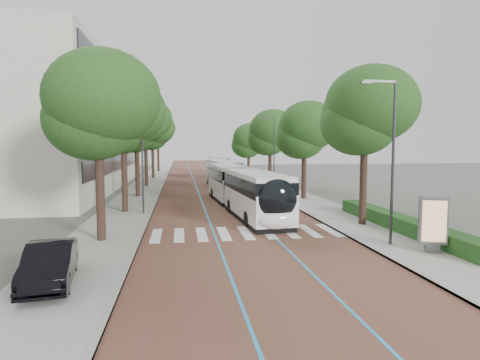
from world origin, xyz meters
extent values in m
plane|color=#51544C|center=(0.00, 0.00, 0.00)|extent=(160.00, 160.00, 0.00)
cube|color=brown|center=(0.00, 40.00, 0.01)|extent=(11.00, 140.00, 0.02)
cube|color=gray|center=(-7.50, 40.00, 0.06)|extent=(4.00, 140.00, 0.12)
cube|color=gray|center=(7.50, 40.00, 0.06)|extent=(4.00, 140.00, 0.12)
cube|color=gray|center=(-5.60, 40.00, 0.06)|extent=(0.20, 140.00, 0.14)
cube|color=gray|center=(5.60, 40.00, 0.06)|extent=(0.20, 140.00, 0.14)
cube|color=silver|center=(-4.80, 1.00, 0.03)|extent=(0.55, 3.60, 0.01)
cube|color=silver|center=(-3.55, 1.00, 0.03)|extent=(0.55, 3.60, 0.01)
cube|color=silver|center=(-2.30, 1.00, 0.03)|extent=(0.55, 3.60, 0.01)
cube|color=silver|center=(-1.05, 1.00, 0.03)|extent=(0.55, 3.60, 0.01)
cube|color=silver|center=(0.20, 1.00, 0.03)|extent=(0.55, 3.60, 0.01)
cube|color=silver|center=(1.45, 1.00, 0.03)|extent=(0.55, 3.60, 0.01)
cube|color=silver|center=(2.70, 1.00, 0.03)|extent=(0.55, 3.60, 0.01)
cube|color=silver|center=(3.95, 1.00, 0.03)|extent=(0.55, 3.60, 0.01)
cube|color=silver|center=(5.20, 1.00, 0.03)|extent=(0.55, 3.60, 0.01)
cube|color=#278EC7|center=(-1.60, 40.00, 0.02)|extent=(0.12, 126.00, 0.01)
cube|color=#278EC7|center=(1.60, 40.00, 0.02)|extent=(0.12, 126.00, 0.01)
cube|color=#B2B0A5|center=(-19.50, 28.00, 7.00)|extent=(18.00, 40.00, 14.00)
cube|color=black|center=(-10.45, 28.00, 3.00)|extent=(0.12, 38.00, 1.60)
cube|color=black|center=(-10.45, 28.00, 6.20)|extent=(0.12, 38.00, 1.60)
cube|color=black|center=(-10.45, 28.00, 9.40)|extent=(0.12, 38.00, 1.60)
cube|color=black|center=(-10.45, 28.00, 12.40)|extent=(0.12, 38.00, 1.60)
cube|color=#1B4016|center=(9.10, 0.00, 0.52)|extent=(1.20, 14.00, 0.80)
cylinder|color=#2F2E31|center=(6.80, -3.00, 4.12)|extent=(0.14, 0.14, 8.00)
cube|color=#2F2E31|center=(6.00, -3.00, 8.02)|extent=(1.70, 0.12, 0.12)
cube|color=#2F2E31|center=(5.30, -3.00, 7.94)|extent=(0.50, 0.20, 0.10)
cylinder|color=#2F2E31|center=(6.80, 22.00, 4.12)|extent=(0.14, 0.14, 8.00)
cube|color=#2F2E31|center=(6.00, 22.00, 8.02)|extent=(1.70, 0.12, 0.12)
cube|color=#2F2E31|center=(5.30, 22.00, 7.94)|extent=(0.50, 0.20, 0.10)
cylinder|color=#2F2E31|center=(-6.10, 8.00, 4.12)|extent=(0.14, 0.14, 8.00)
cylinder|color=black|center=(-7.50, 0.00, 2.40)|extent=(0.44, 0.44, 4.80)
ellipsoid|color=#1C4315|center=(-7.50, 0.00, 6.76)|extent=(5.69, 5.69, 4.83)
cylinder|color=black|center=(-7.50, 9.00, 2.44)|extent=(0.44, 0.44, 4.88)
ellipsoid|color=#1C4315|center=(-7.50, 9.00, 6.87)|extent=(5.64, 5.64, 4.79)
cylinder|color=black|center=(-7.50, 18.00, 2.40)|extent=(0.44, 0.44, 4.80)
ellipsoid|color=#1C4315|center=(-7.50, 18.00, 6.76)|extent=(5.50, 5.50, 4.67)
cylinder|color=black|center=(-7.50, 28.00, 2.68)|extent=(0.44, 0.44, 5.35)
ellipsoid|color=#1C4315|center=(-7.50, 28.00, 7.54)|extent=(5.78, 5.78, 4.91)
cylinder|color=black|center=(-7.50, 40.00, 2.46)|extent=(0.44, 0.44, 4.92)
ellipsoid|color=#1C4315|center=(-7.50, 40.00, 6.93)|extent=(6.13, 6.13, 5.21)
cylinder|color=black|center=(-7.50, 55.00, 2.68)|extent=(0.44, 0.44, 5.37)
ellipsoid|color=#1C4315|center=(-7.50, 55.00, 7.56)|extent=(5.94, 5.94, 5.05)
cylinder|color=black|center=(7.70, 2.00, 2.43)|extent=(0.44, 0.44, 4.86)
ellipsoid|color=#1C4315|center=(7.70, 2.00, 6.85)|extent=(5.56, 5.56, 4.72)
cylinder|color=black|center=(7.70, 14.00, 2.17)|extent=(0.44, 0.44, 4.35)
ellipsoid|color=#1C4315|center=(7.70, 14.00, 6.13)|extent=(5.28, 5.28, 4.49)
cylinder|color=black|center=(7.70, 28.00, 2.24)|extent=(0.44, 0.44, 4.48)
ellipsoid|color=#1C4315|center=(7.70, 28.00, 6.31)|extent=(5.95, 5.95, 5.06)
cylinder|color=black|center=(7.70, 44.00, 1.95)|extent=(0.44, 0.44, 3.89)
ellipsoid|color=#1C4315|center=(7.70, 44.00, 5.49)|extent=(5.93, 5.93, 5.04)
cylinder|color=black|center=(1.15, 10.10, 1.77)|extent=(2.36, 1.07, 2.30)
cube|color=silver|center=(1.54, 4.98, 1.26)|extent=(3.21, 9.52, 1.82)
cube|color=black|center=(1.54, 4.98, 2.40)|extent=(3.23, 9.34, 0.97)
cube|color=silver|center=(1.54, 4.98, 3.04)|extent=(3.14, 9.33, 0.31)
cube|color=black|center=(1.54, 4.98, 0.17)|extent=(3.13, 9.15, 0.35)
cube|color=silver|center=(0.82, 14.40, 1.26)|extent=(3.08, 7.91, 1.82)
cube|color=black|center=(0.82, 14.40, 2.40)|extent=(3.11, 7.76, 0.97)
cube|color=silver|center=(0.82, 14.40, 3.04)|extent=(3.02, 7.75, 0.31)
cube|color=black|center=(0.82, 14.40, 0.17)|extent=(3.01, 7.60, 0.35)
ellipsoid|color=black|center=(1.89, 0.47, 2.00)|extent=(2.43, 1.28, 2.28)
ellipsoid|color=silver|center=(1.89, 0.42, 0.86)|extent=(2.42, 1.18, 1.14)
cylinder|color=black|center=(0.59, 2.62, 0.50)|extent=(0.38, 1.02, 1.00)
cylinder|color=black|center=(2.85, 2.80, 0.50)|extent=(0.38, 1.02, 1.00)
cylinder|color=black|center=(-0.43, 15.98, 0.50)|extent=(0.38, 1.02, 1.00)
cylinder|color=black|center=(1.82, 16.16, 0.50)|extent=(0.38, 1.02, 1.00)
cylinder|color=black|center=(0.18, 7.97, 0.50)|extent=(0.38, 1.02, 1.00)
cylinder|color=black|center=(2.44, 8.14, 0.50)|extent=(0.38, 1.02, 1.00)
cube|color=silver|center=(1.42, 25.05, 1.26)|extent=(3.16, 12.12, 1.82)
cube|color=black|center=(1.42, 25.05, 2.40)|extent=(3.18, 11.88, 0.97)
cube|color=silver|center=(1.42, 25.05, 3.04)|extent=(3.09, 11.88, 0.31)
cube|color=black|center=(1.42, 25.05, 0.17)|extent=(3.08, 11.64, 0.35)
ellipsoid|color=black|center=(1.74, 19.21, 2.00)|extent=(2.41, 1.23, 2.28)
ellipsoid|color=silver|center=(1.75, 19.16, 0.86)|extent=(2.40, 1.13, 1.14)
cylinder|color=black|center=(0.49, 21.39, 0.50)|extent=(0.35, 1.01, 1.00)
cylinder|color=black|center=(2.75, 21.52, 0.50)|extent=(0.35, 1.01, 1.00)
cylinder|color=black|center=(0.08, 28.78, 0.50)|extent=(0.35, 1.01, 1.00)
cylinder|color=black|center=(2.34, 28.91, 0.50)|extent=(0.35, 1.01, 1.00)
cube|color=silver|center=(2.30, 39.11, 1.26)|extent=(2.91, 12.08, 1.82)
cube|color=black|center=(2.30, 39.11, 2.40)|extent=(2.95, 11.84, 0.97)
cube|color=silver|center=(2.30, 39.11, 3.04)|extent=(2.86, 11.84, 0.31)
cube|color=black|center=(2.30, 39.11, 0.17)|extent=(2.85, 11.60, 0.35)
ellipsoid|color=black|center=(2.10, 33.27, 2.00)|extent=(2.39, 1.18, 2.28)
ellipsoid|color=silver|center=(2.10, 33.22, 0.86)|extent=(2.38, 1.08, 1.14)
cylinder|color=black|center=(1.05, 35.55, 0.50)|extent=(0.33, 1.01, 1.00)
cylinder|color=black|center=(3.31, 35.48, 0.50)|extent=(0.33, 1.01, 1.00)
cylinder|color=black|center=(1.30, 42.95, 0.50)|extent=(0.33, 1.01, 1.00)
cylinder|color=black|center=(3.56, 42.87, 0.50)|extent=(0.33, 1.01, 1.00)
cube|color=#59595B|center=(7.92, -4.67, 0.31)|extent=(0.69, 0.63, 0.38)
cube|color=#59595B|center=(7.92, -4.67, 1.58)|extent=(1.26, 0.73, 2.16)
cube|color=tan|center=(7.86, -4.84, 1.58)|extent=(0.98, 0.37, 1.88)
imported|color=black|center=(-8.01, -6.58, 0.85)|extent=(2.22, 4.60, 1.45)
camera|label=1|loc=(-3.43, -21.15, 5.01)|focal=30.00mm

